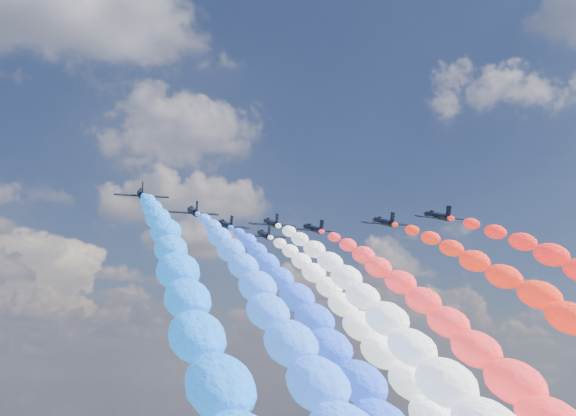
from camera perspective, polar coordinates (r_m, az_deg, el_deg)
name	(u,v)px	position (r m, az deg, el deg)	size (l,w,h in m)	color
jet_0	(141,194)	(131.56, -11.68, 1.11)	(9.75, 13.07, 2.88)	black
trail_0	(183,315)	(74.45, -8.44, -8.53)	(6.46, 103.45, 55.17)	blue
jet_1	(193,211)	(143.89, -7.60, -0.27)	(9.75, 13.07, 2.88)	black
trail_1	(262,325)	(87.88, -2.12, -9.35)	(6.46, 103.45, 55.17)	blue
jet_2	(226,225)	(156.00, -5.03, -1.35)	(9.75, 13.07, 2.88)	black
trail_2	(303,331)	(100.89, 1.25, -9.85)	(6.46, 103.45, 55.17)	blue
jet_3	(271,223)	(153.71, -1.34, -1.22)	(9.75, 13.07, 2.88)	black
trail_3	(377,330)	(99.86, 7.13, -9.72)	(6.46, 103.45, 55.17)	silver
jet_4	(264,235)	(166.71, -1.92, -2.16)	(9.75, 13.07, 2.88)	black
trail_4	(354,335)	(112.77, 5.30, -10.14)	(6.46, 103.45, 55.17)	white
jet_5	(314,229)	(159.81, 2.06, -1.67)	(9.75, 13.07, 2.88)	black
trail_5	(436,333)	(107.45, 11.76, -9.78)	(6.46, 103.45, 55.17)	#F92A2F
jet_6	(384,222)	(153.93, 7.70, -1.12)	(9.75, 13.07, 2.88)	black
trail_6	(556,330)	(104.51, 20.68, -9.13)	(6.46, 103.45, 55.17)	red
jet_7	(438,216)	(149.89, 11.92, -0.62)	(9.75, 13.07, 2.88)	black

